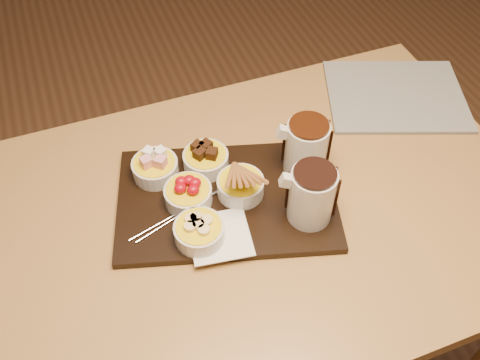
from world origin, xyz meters
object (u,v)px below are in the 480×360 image
object	(u,v)px
pitcher_dark_chocolate	(312,195)
newspaper	(396,96)
pitcher_milk_chocolate	(306,148)
dining_table	(256,234)
bowl_strawberries	(188,195)
serving_board	(227,199)

from	to	relation	value
pitcher_dark_chocolate	newspaper	world-z (taller)	pitcher_dark_chocolate
pitcher_milk_chocolate	newspaper	size ratio (longest dim) A/B	0.37
dining_table	newspaper	size ratio (longest dim) A/B	3.51
pitcher_milk_chocolate	bowl_strawberries	bearing A→B (deg)	-163.61
bowl_strawberries	pitcher_milk_chocolate	xyz separation A→B (m)	(0.27, 0.00, 0.04)
serving_board	dining_table	bearing A→B (deg)	-18.32
serving_board	pitcher_milk_chocolate	distance (m)	0.20
dining_table	pitcher_dark_chocolate	size ratio (longest dim) A/B	9.60
newspaper	pitcher_dark_chocolate	bearing A→B (deg)	-123.65
dining_table	pitcher_milk_chocolate	size ratio (longest dim) A/B	9.60
bowl_strawberries	newspaper	world-z (taller)	bowl_strawberries
bowl_strawberries	newspaper	distance (m)	0.62
serving_board	newspaper	distance (m)	0.54
serving_board	newspaper	bearing A→B (deg)	34.21
serving_board	pitcher_dark_chocolate	bearing A→B (deg)	-19.98
pitcher_dark_chocolate	pitcher_milk_chocolate	distance (m)	0.13
dining_table	pitcher_dark_chocolate	xyz separation A→B (m)	(0.09, -0.07, 0.18)
bowl_strawberries	dining_table	bearing A→B (deg)	-22.57
bowl_strawberries	pitcher_milk_chocolate	distance (m)	0.27
pitcher_dark_chocolate	newspaper	bearing A→B (deg)	52.10
pitcher_milk_chocolate	newspaper	distance (m)	0.37
pitcher_milk_chocolate	dining_table	bearing A→B (deg)	-140.99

